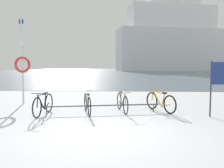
% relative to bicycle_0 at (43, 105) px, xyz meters
% --- Properties ---
extents(ground, '(80.00, 132.00, 0.08)m').
position_rel_bicycle_0_xyz_m(ground, '(2.32, 51.73, -0.41)').
color(ground, silver).
extents(bike_rack, '(4.31, 0.82, 0.31)m').
position_rel_bicycle_0_xyz_m(bike_rack, '(2.03, 0.42, -0.10)').
color(bike_rack, '#4C5156').
rests_on(bike_rack, ground).
extents(bicycle_0, '(0.46, 1.71, 0.83)m').
position_rel_bicycle_0_xyz_m(bicycle_0, '(0.00, 0.00, 0.00)').
color(bicycle_0, black).
rests_on(bicycle_0, ground).
extents(bicycle_1, '(0.60, 1.66, 0.80)m').
position_rel_bicycle_0_xyz_m(bicycle_1, '(1.50, 0.37, -0.01)').
color(bicycle_1, black).
rests_on(bicycle_1, ground).
extents(bicycle_2, '(0.55, 1.64, 0.79)m').
position_rel_bicycle_0_xyz_m(bicycle_2, '(2.78, 0.70, -0.01)').
color(bicycle_2, black).
rests_on(bicycle_2, ground).
extents(bicycle_3, '(0.91, 1.54, 0.80)m').
position_rel_bicycle_0_xyz_m(bicycle_3, '(4.23, 0.84, -0.01)').
color(bicycle_3, black).
rests_on(bicycle_3, ground).
extents(info_sign, '(0.55, 0.15, 1.91)m').
position_rel_bicycle_0_xyz_m(info_sign, '(6.01, -0.08, 0.92)').
color(info_sign, '#33383D').
rests_on(info_sign, ground).
extents(rescue_post, '(0.74, 0.11, 3.95)m').
position_rel_bicycle_0_xyz_m(rescue_post, '(-1.75, 2.41, 1.51)').
color(rescue_post, silver).
rests_on(rescue_post, ground).
extents(ferry_ship, '(36.52, 16.92, 29.52)m').
position_rel_bicycle_0_xyz_m(ferry_ship, '(18.64, 66.69, 9.53)').
color(ferry_ship, silver).
rests_on(ferry_ship, ground).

